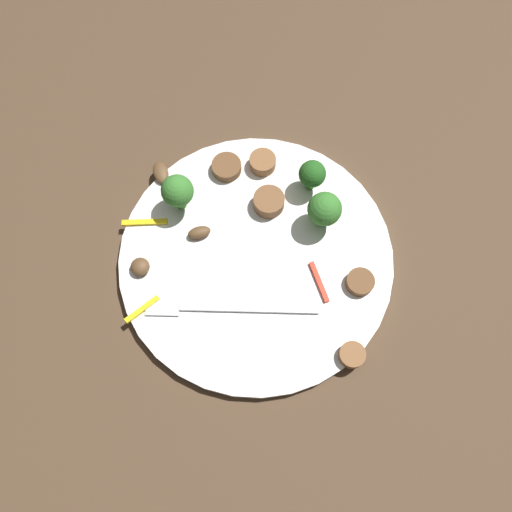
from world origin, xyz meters
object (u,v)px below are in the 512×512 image
mushroom_0 (161,172)px  mushroom_1 (140,267)px  fork (219,309)px  sausage_slice_3 (227,167)px  pepper_strip_0 (145,222)px  mushroom_2 (199,233)px  sausage_slice_0 (360,282)px  pepper_strip_2 (319,282)px  plate (256,258)px  sausage_slice_4 (263,162)px  pepper_strip_1 (142,309)px  sausage_slice_1 (352,355)px  broccoli_floret_0 (324,210)px  broccoli_floret_2 (312,174)px  broccoli_floret_1 (177,191)px  sausage_slice_2 (269,202)px

mushroom_0 → mushroom_1: 0.12m
fork → sausage_slice_3: bearing=-90.3°
pepper_strip_0 → mushroom_2: bearing=164.7°
sausage_slice_0 → mushroom_0: 0.25m
mushroom_1 → pepper_strip_0: bearing=-92.4°
pepper_strip_0 → pepper_strip_2: size_ratio=1.08×
mushroom_2 → pepper_strip_2: 0.14m
plate → sausage_slice_3: size_ratio=8.79×
sausage_slice_4 → pepper_strip_1: sausage_slice_4 is taller
sausage_slice_1 → pepper_strip_1: 0.22m
sausage_slice_1 → mushroom_2: (0.15, -0.14, 0.00)m
plate → broccoli_floret_0: broccoli_floret_0 is taller
broccoli_floret_0 → sausage_slice_1: size_ratio=1.92×
mushroom_2 → pepper_strip_0: bearing=-15.3°
sausage_slice_1 → sausage_slice_4: 0.24m
broccoli_floret_2 → mushroom_2: (0.13, 0.05, -0.02)m
sausage_slice_1 → mushroom_0: sausage_slice_1 is taller
mushroom_1 → mushroom_2: (-0.06, -0.04, -0.00)m
plate → broccoli_floret_1: bearing=-38.4°
sausage_slice_3 → sausage_slice_4: bearing=-174.9°
sausage_slice_2 → mushroom_2: sausage_slice_2 is taller
plate → mushroom_2: (0.06, -0.03, 0.01)m
broccoli_floret_2 → sausage_slice_2: broccoli_floret_2 is taller
broccoli_floret_1 → sausage_slice_2: (-0.10, 0.00, -0.03)m
sausage_slice_4 → pepper_strip_0: bearing=26.6°
broccoli_floret_1 → sausage_slice_3: (-0.05, -0.04, -0.03)m
fork → plate: bearing=-121.9°
broccoli_floret_0 → mushroom_2: (0.13, 0.01, -0.03)m
fork → sausage_slice_0: size_ratio=6.07×
sausage_slice_2 → mushroom_1: sausage_slice_2 is taller
pepper_strip_0 → sausage_slice_3: bearing=-145.5°
sausage_slice_1 → mushroom_1: (0.21, -0.10, 0.00)m
broccoli_floret_0 → mushroom_0: 0.19m
sausage_slice_0 → pepper_strip_0: bearing=-19.2°
mushroom_1 → mushroom_2: size_ratio=0.81×
broccoli_floret_1 → sausage_slice_3: broccoli_floret_1 is taller
sausage_slice_1 → sausage_slice_2: (0.07, -0.17, 0.00)m
pepper_strip_0 → pepper_strip_1: bearing=90.6°
sausage_slice_1 → pepper_strip_1: (0.21, -0.06, -0.00)m
sausage_slice_2 → mushroom_1: size_ratio=1.70×
sausage_slice_1 → fork: bearing=-22.1°
mushroom_2 → mushroom_0: bearing=-60.3°
sausage_slice_3 → sausage_slice_0: bearing=133.8°
fork → mushroom_1: (0.08, -0.05, 0.00)m
fork → mushroom_0: 0.17m
sausage_slice_4 → mushroom_0: bearing=3.2°
broccoli_floret_1 → sausage_slice_1: (-0.17, 0.18, -0.03)m
broccoli_floret_2 → sausage_slice_1: 0.20m
broccoli_floret_1 → pepper_strip_0: size_ratio=1.05×
sausage_slice_4 → mushroom_0: size_ratio=1.07×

